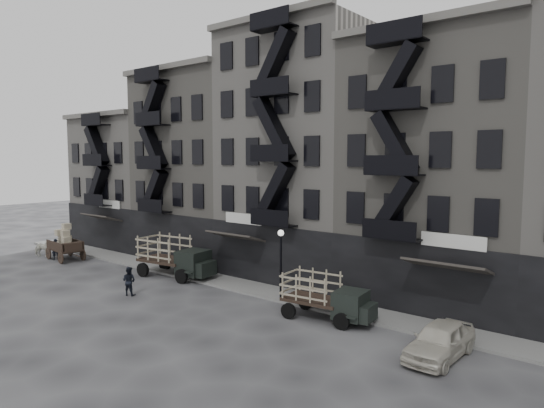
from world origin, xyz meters
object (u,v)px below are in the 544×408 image
Objects in this scene: car_east at (440,341)px; pedestrian_west at (56,249)px; stake_truck_west at (175,254)px; stake_truck_east at (325,294)px; wagon at (64,239)px; horse at (42,248)px; pedestrian_mid at (129,281)px.

car_east is 31.60m from pedestrian_west.
stake_truck_west is 1.20× the size of stake_truck_east.
car_east is at bearing -57.79° from pedestrian_west.
wagon is 0.83× the size of car_east.
wagon reaches higher than pedestrian_west.
stake_truck_east reaches higher than horse.
horse is at bearing -160.61° from wagon.
pedestrian_west is (-25.22, -1.52, -0.51)m from stake_truck_east.
pedestrian_mid is (-11.77, -3.79, -0.49)m from stake_truck_east.
stake_truck_east is 2.81× the size of pedestrian_mid.
pedestrian_mid is (12.96, -2.75, -0.81)m from wagon.
stake_truck_east is at bearing -55.19° from pedestrian_west.
stake_truck_east is at bearing -11.55° from stake_truck_west.
pedestrian_mid is at bearing -121.02° from horse.
wagon reaches higher than stake_truck_west.
pedestrian_mid is (15.54, -2.12, 0.15)m from horse.
wagon is 0.61× the size of stake_truck_west.
stake_truck_west is 19.61m from car_east.
stake_truck_west is at bearing -103.01° from horse.
pedestrian_mid is (-18.14, -2.74, 0.14)m from car_east.
stake_truck_west is at bearing 15.20° from wagon.
stake_truck_east is at bearing 175.31° from pedestrian_mid.
car_east is (31.10, -0.00, -0.94)m from wagon.
wagon is at bearing -99.58° from horse.
stake_truck_west is at bearing 169.81° from stake_truck_east.
stake_truck_west is 12.37m from pedestrian_west.
car_east is 2.53× the size of pedestrian_west.
wagon is at bearing -14.84° from pedestrian_west.
horse is 15.68m from pedestrian_mid.
car_east is at bearing -112.20° from horse.
horse is 0.35× the size of stake_truck_east.
car_east is (19.50, -1.94, -0.90)m from stake_truck_west.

